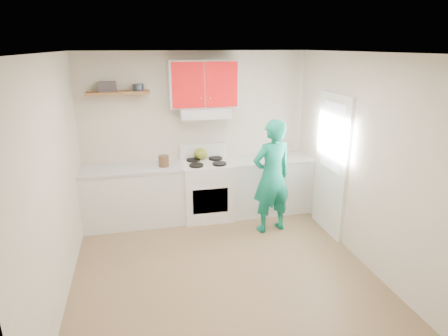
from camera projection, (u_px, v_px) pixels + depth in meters
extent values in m
plane|color=brown|center=(222.00, 269.00, 4.77)|extent=(3.80, 3.80, 0.00)
cube|color=white|center=(222.00, 53.00, 3.97)|extent=(3.60, 3.80, 0.04)
cube|color=beige|center=(196.00, 135.00, 6.13)|extent=(3.60, 0.04, 2.60)
cube|color=beige|center=(283.00, 255.00, 2.61)|extent=(3.60, 0.04, 2.60)
cube|color=beige|center=(55.00, 183.00, 3.99)|extent=(0.04, 3.80, 2.60)
cube|color=beige|center=(362.00, 161.00, 4.76)|extent=(0.04, 3.80, 2.60)
cube|color=white|center=(331.00, 165.00, 5.49)|extent=(0.05, 0.85, 2.05)
cube|color=white|center=(332.00, 137.00, 5.35)|extent=(0.01, 0.55, 0.95)
cube|color=silver|center=(134.00, 196.00, 5.89)|extent=(1.52, 0.60, 0.90)
cube|color=silver|center=(268.00, 185.00, 6.36)|extent=(1.32, 0.60, 0.90)
cube|color=white|center=(207.00, 190.00, 6.11)|extent=(0.76, 0.65, 0.92)
cube|color=silver|center=(204.00, 112.00, 5.83)|extent=(0.76, 0.44, 0.15)
cube|color=red|center=(203.00, 84.00, 5.75)|extent=(1.02, 0.33, 0.70)
cube|color=brown|center=(118.00, 93.00, 5.53)|extent=(0.90, 0.30, 0.04)
cube|color=#3F383C|center=(107.00, 87.00, 5.49)|extent=(0.27, 0.20, 0.14)
cylinder|color=#333D4C|center=(138.00, 87.00, 5.58)|extent=(0.16, 0.16, 0.10)
ellipsoid|color=olive|center=(201.00, 154.00, 6.13)|extent=(0.24, 0.24, 0.18)
cylinder|color=#4A3320|center=(164.00, 162.00, 5.76)|extent=(0.17, 0.17, 0.19)
cube|color=olive|center=(256.00, 160.00, 6.16)|extent=(0.36, 0.29, 0.02)
cube|color=red|center=(297.00, 158.00, 6.30)|extent=(0.33, 0.29, 0.01)
imported|color=#0E8065|center=(272.00, 177.00, 5.55)|extent=(0.69, 0.52, 1.70)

